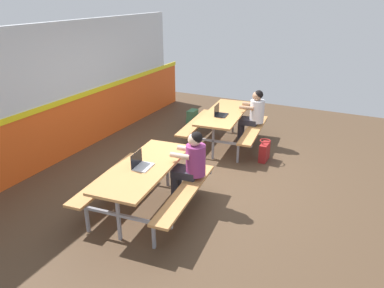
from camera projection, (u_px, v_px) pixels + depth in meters
The scene contains 10 objects.
ground_plane at pixel (199, 173), 6.73m from camera, with size 10.00×10.00×0.02m, color #4C3826.
accent_backdrop at pixel (77, 91), 7.36m from camera, with size 8.00×0.14×2.60m.
picnic_table_left at pixel (145, 176), 5.38m from camera, with size 2.00×1.72×0.74m.
picnic_table_right at pixel (224, 120), 7.75m from camera, with size 2.00×1.72×0.74m.
student_nearer at pixel (191, 162), 5.53m from camera, with size 0.39×0.54×1.21m.
student_further at pixel (253, 113), 7.75m from camera, with size 0.39×0.54×1.21m.
laptop_silver at pixel (141, 164), 5.28m from camera, with size 0.34×0.25×0.22m.
laptop_dark at pixel (220, 113), 7.48m from camera, with size 0.34×0.25×0.22m.
backpack_dark at pixel (192, 119), 8.91m from camera, with size 0.30×0.22×0.44m.
tote_bag_bright at pixel (264, 151), 7.15m from camera, with size 0.34×0.21×0.43m.
Camera 1 is at (-5.44, -2.52, 3.09)m, focal length 34.08 mm.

